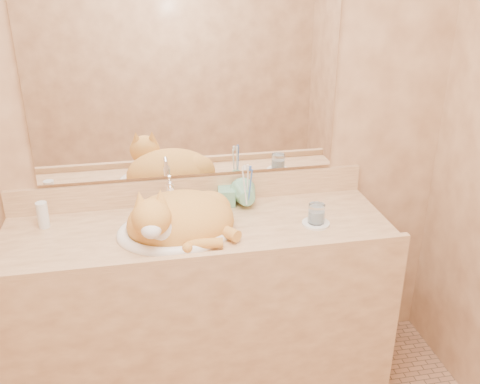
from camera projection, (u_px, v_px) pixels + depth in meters
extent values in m
cube|color=#9A6946|center=(188.00, 116.00, 2.29)|extent=(2.40, 0.02, 2.50)
cube|color=white|center=(187.00, 84.00, 2.22)|extent=(1.30, 0.02, 0.80)
imported|color=#6EB089|center=(227.00, 191.00, 2.34)|extent=(0.09, 0.09, 0.17)
imported|color=#6EB089|center=(247.00, 200.00, 2.33)|extent=(0.12, 0.12, 0.11)
cylinder|color=white|center=(316.00, 223.00, 2.23)|extent=(0.12, 0.12, 0.01)
cylinder|color=white|center=(316.00, 214.00, 2.22)|extent=(0.07, 0.07, 0.08)
cylinder|color=white|center=(43.00, 215.00, 2.19)|extent=(0.05, 0.05, 0.11)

